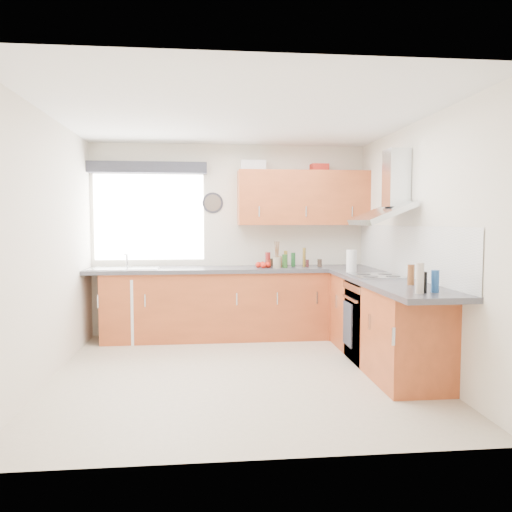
{
  "coord_description": "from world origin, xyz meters",
  "views": [
    {
      "loc": [
        -0.33,
        -4.81,
        1.5
      ],
      "look_at": [
        0.25,
        0.85,
        1.1
      ],
      "focal_mm": 35.0,
      "sensor_mm": 36.0,
      "label": 1
    }
  ],
  "objects": [
    {
      "name": "utensil_pot",
      "position": [
        0.56,
        1.35,
        0.98
      ],
      "size": [
        0.1,
        0.1,
        0.14
      ],
      "primitive_type": "cylinder",
      "rotation": [
        0.0,
        0.0,
        -0.07
      ],
      "color": "gray",
      "rests_on": "worktop_back"
    },
    {
      "name": "wall_left",
      "position": [
        -1.8,
        0.0,
        1.25
      ],
      "size": [
        0.02,
        3.6,
        2.5
      ],
      "primitive_type": "cube",
      "color": "silver",
      "rests_on": "ground_plane"
    },
    {
      "name": "upper_cabinets",
      "position": [
        0.95,
        1.62,
        1.8
      ],
      "size": [
        1.7,
        0.35,
        0.7
      ],
      "primitive_type": "cube",
      "color": "#99421F",
      "rests_on": "wall_back"
    },
    {
      "name": "jar_6",
      "position": [
        0.47,
        1.45,
        0.96
      ],
      "size": [
        0.07,
        0.07,
        0.1
      ],
      "primitive_type": "cylinder",
      "color": "maroon",
      "rests_on": "worktop_back"
    },
    {
      "name": "splashback",
      "position": [
        1.79,
        0.3,
        1.18
      ],
      "size": [
        0.01,
        3.0,
        0.54
      ],
      "primitive_type": "cube",
      "color": "white",
      "rests_on": "wall_right"
    },
    {
      "name": "washing_machine",
      "position": [
        -1.0,
        1.52,
        0.4
      ],
      "size": [
        0.63,
        0.61,
        0.8
      ],
      "primitive_type": "cube",
      "rotation": [
        0.0,
        0.0,
        0.17
      ],
      "color": "silver",
      "rests_on": "ground_plane"
    },
    {
      "name": "jar_8",
      "position": [
        0.98,
        1.47,
        0.96
      ],
      "size": [
        0.04,
        0.04,
        0.09
      ],
      "primitive_type": "cylinder",
      "color": "#3E1617",
      "rests_on": "worktop_back"
    },
    {
      "name": "wall_front",
      "position": [
        0.0,
        -1.8,
        1.25
      ],
      "size": [
        3.6,
        0.02,
        2.5
      ],
      "primitive_type": "cube",
      "color": "silver",
      "rests_on": "ground_plane"
    },
    {
      "name": "base_cab_back",
      "position": [
        -0.1,
        1.51,
        0.43
      ],
      "size": [
        3.0,
        0.58,
        0.86
      ],
      "primitive_type": "cube",
      "color": "#99421F",
      "rests_on": "ground_plane"
    },
    {
      "name": "casserole",
      "position": [
        0.3,
        1.72,
        2.22
      ],
      "size": [
        0.32,
        0.24,
        0.13
      ],
      "primitive_type": "cube",
      "rotation": [
        0.0,
        0.0,
        -0.02
      ],
      "color": "silver",
      "rests_on": "upper_cabinets"
    },
    {
      "name": "window",
      "position": [
        -1.05,
        1.79,
        1.55
      ],
      "size": [
        1.4,
        0.02,
        1.1
      ],
      "primitive_type": "cube",
      "color": "silver",
      "rests_on": "wall_back"
    },
    {
      "name": "base_cab_right",
      "position": [
        1.51,
        0.15,
        0.43
      ],
      "size": [
        0.58,
        2.1,
        0.86
      ],
      "primitive_type": "cube",
      "color": "#99421F",
      "rests_on": "ground_plane"
    },
    {
      "name": "bottle_0",
      "position": [
        1.41,
        -0.94,
        1.04
      ],
      "size": [
        0.07,
        0.07,
        0.25
      ],
      "primitive_type": "cylinder",
      "color": "#BBAE9F",
      "rests_on": "worktop_right"
    },
    {
      "name": "wall_back",
      "position": [
        0.0,
        1.8,
        1.25
      ],
      "size": [
        3.6,
        0.02,
        2.5
      ],
      "primitive_type": "cube",
      "color": "silver",
      "rests_on": "ground_plane"
    },
    {
      "name": "wall_right",
      "position": [
        1.8,
        0.0,
        1.25
      ],
      "size": [
        0.02,
        3.6,
        2.5
      ],
      "primitive_type": "cube",
      "color": "silver",
      "rests_on": "ground_plane"
    },
    {
      "name": "worktop_back",
      "position": [
        0.0,
        1.5,
        0.89
      ],
      "size": [
        3.6,
        0.62,
        0.05
      ],
      "primitive_type": "cube",
      "color": "#37363C",
      "rests_on": "base_cab_back"
    },
    {
      "name": "jar_4",
      "position": [
        0.67,
        1.39,
        0.99
      ],
      "size": [
        0.07,
        0.07,
        0.17
      ],
      "primitive_type": "cylinder",
      "color": "#25511D",
      "rests_on": "worktop_back"
    },
    {
      "name": "sink",
      "position": [
        -1.33,
        1.5,
        0.95
      ],
      "size": [
        0.84,
        0.46,
        0.1
      ],
      "primitive_type": null,
      "color": "silver",
      "rests_on": "worktop_back"
    },
    {
      "name": "oven",
      "position": [
        1.5,
        0.3,
        0.42
      ],
      "size": [
        0.56,
        0.58,
        0.85
      ],
      "primitive_type": "cube",
      "color": "black",
      "rests_on": "ground_plane"
    },
    {
      "name": "worktop_right",
      "position": [
        1.5,
        0.0,
        0.89
      ],
      "size": [
        0.62,
        2.42,
        0.05
      ],
      "primitive_type": "cube",
      "color": "#37363C",
      "rests_on": "base_cab_right"
    },
    {
      "name": "jar_3",
      "position": [
        0.47,
        1.49,
        1.01
      ],
      "size": [
        0.07,
        0.07,
        0.19
      ],
      "primitive_type": "cylinder",
      "color": "maroon",
      "rests_on": "worktop_back"
    },
    {
      "name": "storage_box",
      "position": [
        1.18,
        1.72,
        2.2
      ],
      "size": [
        0.23,
        0.19,
        0.1
      ],
      "primitive_type": "cube",
      "rotation": [
        0.0,
        0.0,
        0.04
      ],
      "color": "red",
      "rests_on": "upper_cabinets"
    },
    {
      "name": "jar_7",
      "position": [
        0.54,
        1.69,
        0.96
      ],
      "size": [
        0.05,
        0.05,
        0.1
      ],
      "primitive_type": "cylinder",
      "color": "black",
      "rests_on": "worktop_back"
    },
    {
      "name": "bottle_2",
      "position": [
        1.56,
        -0.41,
        1.0
      ],
      "size": [
        0.06,
        0.06,
        0.19
      ],
      "primitive_type": "cylinder",
      "color": "brown",
      "rests_on": "worktop_right"
    },
    {
      "name": "bottle_1",
      "position": [
        1.56,
        -0.89,
        1.0
      ],
      "size": [
        0.07,
        0.07,
        0.18
      ],
      "primitive_type": "cylinder",
      "color": "#1D498B",
      "rests_on": "worktop_right"
    },
    {
      "name": "jar_5",
      "position": [
        1.14,
        1.46,
        0.96
      ],
      "size": [
        0.06,
        0.06,
        0.1
      ],
      "primitive_type": "cylinder",
      "color": "#3C2A21",
      "rests_on": "worktop_back"
    },
    {
      "name": "jar_9",
      "position": [
        0.94,
        1.5,
        1.03
      ],
      "size": [
        0.04,
        0.04,
        0.25
      ],
      "primitive_type": "cylinder",
      "color": "brown",
      "rests_on": "worktop_back"
    },
    {
      "name": "ceiling",
      "position": [
        0.0,
        0.0,
        2.5
      ],
      "size": [
        3.6,
        3.6,
        0.02
      ],
      "primitive_type": "cube",
      "color": "white",
      "rests_on": "wall_back"
    },
    {
      "name": "tomato_cluster",
      "position": [
        0.4,
        1.42,
        0.95
      ],
      "size": [
        0.18,
        0.18,
        0.07
      ],
      "primitive_type": null,
      "rotation": [
        0.0,
        0.0,
        0.12
      ],
      "color": "red",
      "rests_on": "worktop_back"
    },
    {
      "name": "hob_plate",
      "position": [
        1.5,
        0.3,
        0.92
      ],
      "size": [
        0.52,
        0.52,
        0.01
      ],
      "primitive_type": "cube",
      "color": "silver",
      "rests_on": "worktop_right"
    },
    {
      "name": "kitchen_roll",
      "position": [
        1.35,
        0.77,
        1.04
      ],
      "size": [
        0.15,
        0.15,
        0.26
      ],
      "primitive_type": "cylinder",
      "rotation": [
        0.0,
        0.0,
        -0.27
      ],
      "color": "silver",
      "rests_on": "worktop_right"
    },
    {
      "name": "ground_plane",
      "position": [
        0.0,
        0.0,
        0.0
      ],
      "size": [
        3.6,
        3.6,
        0.0
      ],
      "primitive_type": "plane",
      "color": "beige"
    },
    {
      "name": "base_cab_corner",
      "position": [
        1.5,
        1.5,
        0.43
      ],
      "size": [
        0.6,
        0.6,
        0.86
      ],
      "primitive_type": "cube",
      "color": "#99421F",
      "rests_on": "ground_plane"
    },
    {
      "name": "window_blind",
      "position": [
        -1.05,
        1.7,
        2.18
      ],
      "size": [
        1.5,
        0.18,
        0.14
      ],
      "primitive_type": "cube",
      "color": "#27282F",
      "rests_on": "wall_back"
    },
    {
      "name": "jar_1",
      "position": [
        0.7,
        1.49,
        1.02
      ],
      "size": [
        0.05,
        0.05,
        0.21
      ],
      "primitive_type": "cylinder",
      "color": "olive",
      "rests_on": "worktop_back"
    },
    {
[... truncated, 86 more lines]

